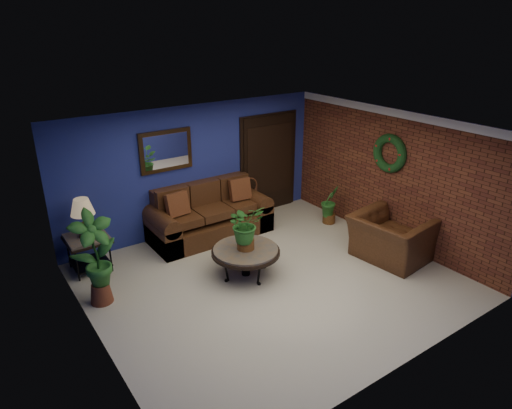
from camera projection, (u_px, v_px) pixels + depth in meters
floor at (271, 281)px, 7.45m from camera, size 5.50×5.50×0.00m
wall_back at (195, 169)px, 8.87m from camera, size 5.50×0.04×2.50m
wall_left at (90, 261)px, 5.52m from camera, size 0.04×5.00×2.50m
wall_right_brick at (391, 177)px, 8.43m from camera, size 0.04×5.00×2.50m
ceiling at (273, 130)px, 6.50m from camera, size 5.50×5.00×0.02m
crown_molding at (398, 113)px, 7.96m from camera, size 0.03×5.00×0.14m
wall_mirror at (166, 151)px, 8.35m from camera, size 1.02×0.06×0.77m
closet_door at (269, 164)px, 9.85m from camera, size 1.44×0.06×2.18m
wreath at (390, 153)px, 8.26m from camera, size 0.16×0.72×0.72m
sofa at (208, 218)px, 8.91m from camera, size 2.34×1.01×1.05m
coffee_table at (246, 252)px, 7.47m from camera, size 1.13×1.13×0.49m
end_table at (88, 244)px, 7.61m from camera, size 0.68×0.68×0.63m
table_lamp at (83, 213)px, 7.40m from camera, size 0.39×0.39×0.64m
side_chair at (252, 198)px, 9.43m from camera, size 0.42×0.42×0.94m
armchair at (390, 238)px, 7.98m from camera, size 1.21×1.35×0.81m
coffee_plant at (245, 225)px, 7.29m from camera, size 0.62×0.55×0.77m
floor_plant at (330, 204)px, 9.40m from camera, size 0.39×0.33×0.82m
tall_plant at (95, 255)px, 6.60m from camera, size 0.71×0.53×1.48m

